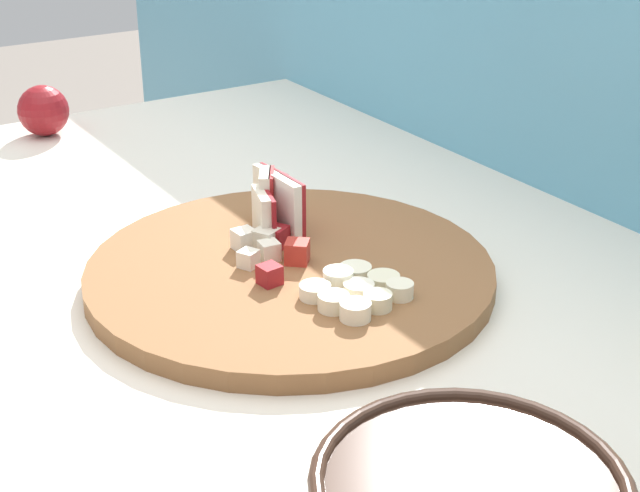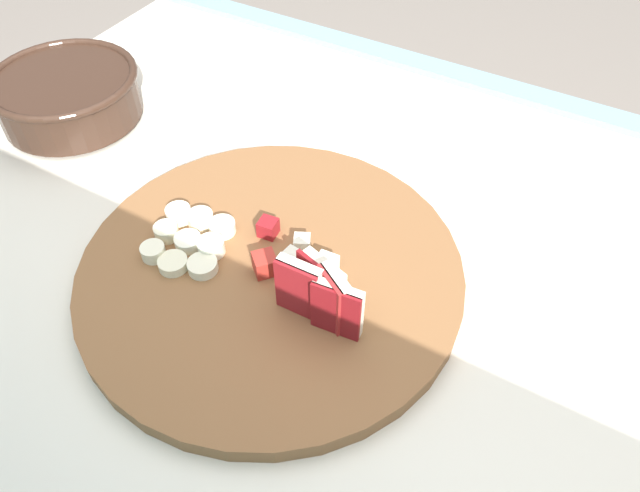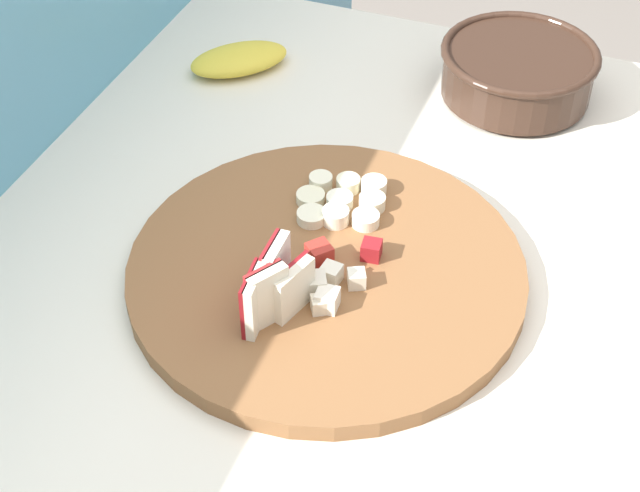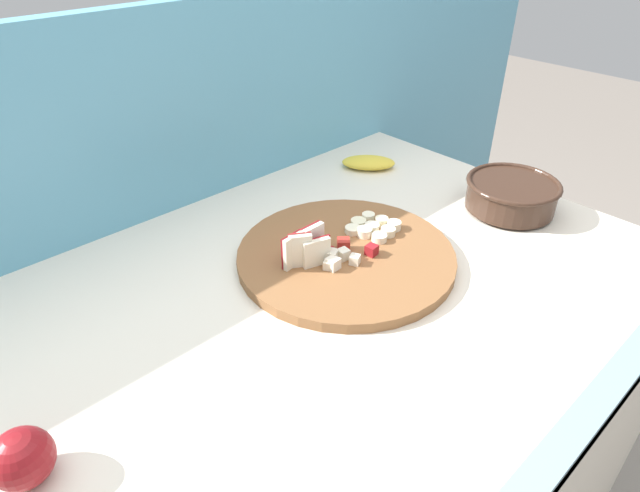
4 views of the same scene
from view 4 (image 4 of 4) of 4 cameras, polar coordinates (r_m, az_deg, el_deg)
name	(u,v)px [view 4 (image 4 of 4)]	position (r m, az deg, el deg)	size (l,w,h in m)	color
tiled_countertop	(335,456)	(1.21, 1.61, -21.44)	(1.14, 0.83, 0.91)	silver
tile_backsplash	(209,290)	(1.32, -11.68, -4.66)	(2.40, 0.04, 1.29)	#5BA3C1
cutting_board	(346,256)	(0.94, 2.78, -1.07)	(0.38, 0.38, 0.02)	brown
apple_wedge_fan	(306,248)	(0.90, -1.51, -0.20)	(0.09, 0.05, 0.06)	#A32323
apple_dice_pile	(340,255)	(0.91, 2.17, -0.91)	(0.10, 0.07, 0.02)	#EFE5CC
banana_slice_rows	(374,227)	(1.00, 5.72, 1.99)	(0.09, 0.09, 0.02)	white
ceramic_bowl	(511,194)	(1.15, 19.69, 5.23)	(0.19, 0.19, 0.07)	#382319
banana_peel	(368,163)	(1.28, 5.18, 8.83)	(0.12, 0.07, 0.03)	gold
whole_apple	(22,458)	(0.70, -29.11, -19.13)	(0.07, 0.07, 0.07)	maroon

